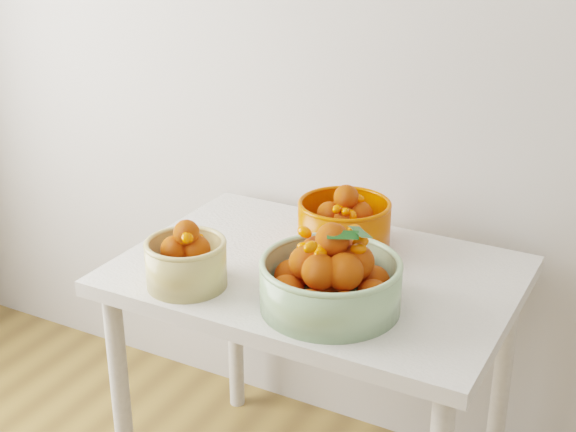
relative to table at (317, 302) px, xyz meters
The scene contains 4 objects.
table is the anchor object (origin of this frame).
bowl_cream 0.37m from the table, 136.48° to the right, with size 0.26×0.26×0.17m.
bowl_green 0.26m from the table, 55.07° to the right, with size 0.44×0.44×0.21m.
bowl_orange 0.22m from the table, 87.13° to the left, with size 0.32×0.32×0.18m.
Camera 1 is at (0.53, -0.06, 1.67)m, focal length 50.00 mm.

